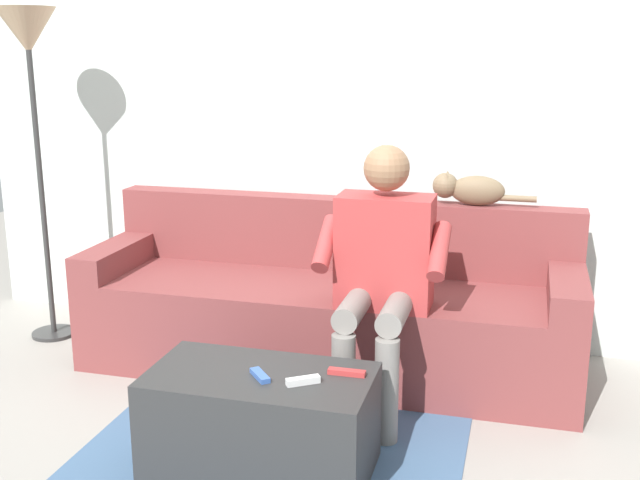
{
  "coord_description": "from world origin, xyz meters",
  "views": [
    {
      "loc": [
        -0.91,
        3.43,
        1.59
      ],
      "look_at": [
        0.0,
        0.05,
        0.7
      ],
      "focal_mm": 43.38,
      "sensor_mm": 36.0,
      "label": 1
    }
  ],
  "objects_px": {
    "cat_on_backrest": "(468,189)",
    "coffee_table": "(261,422)",
    "couch": "(329,312)",
    "remote_blue": "(260,375)",
    "person_solo_seated": "(382,265)",
    "remote_white": "(303,381)",
    "remote_red": "(347,372)",
    "floor_lamp": "(29,56)"
  },
  "relations": [
    {
      "from": "couch",
      "to": "cat_on_backrest",
      "type": "relative_size",
      "value": 4.82
    },
    {
      "from": "coffee_table",
      "to": "remote_red",
      "type": "bearing_deg",
      "value": -166.41
    },
    {
      "from": "cat_on_backrest",
      "to": "remote_blue",
      "type": "relative_size",
      "value": 4.15
    },
    {
      "from": "cat_on_backrest",
      "to": "person_solo_seated",
      "type": "bearing_deg",
      "value": 63.37
    },
    {
      "from": "couch",
      "to": "remote_blue",
      "type": "bearing_deg",
      "value": 90.7
    },
    {
      "from": "remote_white",
      "to": "remote_blue",
      "type": "distance_m",
      "value": 0.17
    },
    {
      "from": "remote_blue",
      "to": "remote_red",
      "type": "xyz_separation_m",
      "value": [
        -0.3,
        -0.11,
        0.0
      ]
    },
    {
      "from": "remote_blue",
      "to": "remote_red",
      "type": "distance_m",
      "value": 0.32
    },
    {
      "from": "remote_white",
      "to": "floor_lamp",
      "type": "xyz_separation_m",
      "value": [
        1.78,
        -1.08,
        1.12
      ]
    },
    {
      "from": "couch",
      "to": "coffee_table",
      "type": "xyz_separation_m",
      "value": [
        0.0,
        1.03,
        -0.09
      ]
    },
    {
      "from": "coffee_table",
      "to": "person_solo_seated",
      "type": "relative_size",
      "value": 0.72
    },
    {
      "from": "remote_blue",
      "to": "floor_lamp",
      "type": "bearing_deg",
      "value": 15.74
    },
    {
      "from": "remote_blue",
      "to": "remote_red",
      "type": "bearing_deg",
      "value": -110.89
    },
    {
      "from": "coffee_table",
      "to": "remote_blue",
      "type": "height_order",
      "value": "remote_blue"
    },
    {
      "from": "cat_on_backrest",
      "to": "coffee_table",
      "type": "bearing_deg",
      "value": 63.37
    },
    {
      "from": "coffee_table",
      "to": "floor_lamp",
      "type": "xyz_separation_m",
      "value": [
        1.6,
        -1.04,
        1.33
      ]
    },
    {
      "from": "remote_blue",
      "to": "remote_white",
      "type": "bearing_deg",
      "value": -133.83
    },
    {
      "from": "coffee_table",
      "to": "remote_red",
      "type": "xyz_separation_m",
      "value": [
        -0.32,
        -0.08,
        0.21
      ]
    },
    {
      "from": "floor_lamp",
      "to": "coffee_table",
      "type": "bearing_deg",
      "value": 147.06
    },
    {
      "from": "remote_white",
      "to": "remote_red",
      "type": "height_order",
      "value": "remote_white"
    },
    {
      "from": "remote_red",
      "to": "remote_blue",
      "type": "bearing_deg",
      "value": 19.25
    },
    {
      "from": "remote_white",
      "to": "cat_on_backrest",
      "type": "bearing_deg",
      "value": 36.39
    },
    {
      "from": "cat_on_backrest",
      "to": "remote_white",
      "type": "bearing_deg",
      "value": 70.79
    },
    {
      "from": "person_solo_seated",
      "to": "floor_lamp",
      "type": "bearing_deg",
      "value": -11.0
    },
    {
      "from": "person_solo_seated",
      "to": "remote_white",
      "type": "relative_size",
      "value": 9.41
    },
    {
      "from": "person_solo_seated",
      "to": "remote_blue",
      "type": "relative_size",
      "value": 9.68
    },
    {
      "from": "couch",
      "to": "cat_on_backrest",
      "type": "distance_m",
      "value": 0.92
    },
    {
      "from": "couch",
      "to": "floor_lamp",
      "type": "relative_size",
      "value": 1.37
    },
    {
      "from": "cat_on_backrest",
      "to": "remote_red",
      "type": "distance_m",
      "value": 1.34
    },
    {
      "from": "person_solo_seated",
      "to": "remote_white",
      "type": "bearing_deg",
      "value": 77.93
    },
    {
      "from": "coffee_table",
      "to": "remote_white",
      "type": "height_order",
      "value": "remote_white"
    },
    {
      "from": "couch",
      "to": "person_solo_seated",
      "type": "relative_size",
      "value": 2.07
    },
    {
      "from": "remote_white",
      "to": "floor_lamp",
      "type": "height_order",
      "value": "floor_lamp"
    },
    {
      "from": "remote_blue",
      "to": "floor_lamp",
      "type": "xyz_separation_m",
      "value": [
        1.61,
        -1.07,
        1.12
      ]
    },
    {
      "from": "coffee_table",
      "to": "remote_white",
      "type": "xyz_separation_m",
      "value": [
        -0.18,
        0.04,
        0.21
      ]
    },
    {
      "from": "remote_blue",
      "to": "coffee_table",
      "type": "bearing_deg",
      "value": -19.17
    },
    {
      "from": "coffee_table",
      "to": "remote_white",
      "type": "relative_size",
      "value": 6.77
    },
    {
      "from": "person_solo_seated",
      "to": "remote_white",
      "type": "xyz_separation_m",
      "value": [
        0.15,
        0.7,
        -0.25
      ]
    },
    {
      "from": "coffee_table",
      "to": "person_solo_seated",
      "type": "bearing_deg",
      "value": -116.63
    },
    {
      "from": "coffee_table",
      "to": "remote_blue",
      "type": "relative_size",
      "value": 6.96
    },
    {
      "from": "floor_lamp",
      "to": "couch",
      "type": "bearing_deg",
      "value": 179.66
    },
    {
      "from": "cat_on_backrest",
      "to": "remote_blue",
      "type": "height_order",
      "value": "cat_on_backrest"
    }
  ]
}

